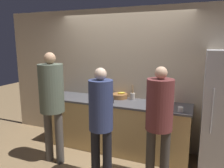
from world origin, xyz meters
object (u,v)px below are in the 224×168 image
fruit_bowl (120,96)px  cup_white (181,109)px  person_center (101,117)px  utensil_crock (132,96)px  cup_black (112,100)px  refrigerator (224,112)px  person_right (159,115)px  bottle_red (171,99)px  bottle_amber (153,97)px  person_left (52,97)px

fruit_bowl → cup_white: 1.22m
person_center → utensil_crock: 1.20m
cup_black → utensil_crock: bearing=55.5°
person_center → fruit_bowl: 1.20m
refrigerator → cup_black: (-1.77, -0.17, 0.05)m
person_right → bottle_red: bearing=86.7°
refrigerator → bottle_amber: size_ratio=7.85×
person_center → bottle_amber: size_ratio=6.94×
person_right → cup_black: (-0.92, 0.54, -0.03)m
utensil_crock → cup_black: bearing=-124.5°
fruit_bowl → utensil_crock: utensil_crock is taller
utensil_crock → bottle_red: size_ratio=1.20×
utensil_crock → bottle_red: (0.71, -0.05, 0.02)m
fruit_bowl → bottle_amber: 0.65m
person_left → person_center: size_ratio=1.11×
refrigerator → cup_white: bearing=-159.5°
person_right → cup_black: bearing=149.7°
utensil_crock → bottle_amber: utensil_crock is taller
bottle_amber → person_right: bearing=-72.8°
person_right → bottle_amber: size_ratio=7.02×
person_left → bottle_amber: size_ratio=7.68×
bottle_amber → person_center: bearing=-113.0°
bottle_amber → cup_white: 0.63m
fruit_bowl → utensil_crock: size_ratio=1.11×
person_left → cup_white: size_ratio=22.76×
fruit_bowl → refrigerator: bearing=-6.5°
person_right → bottle_red: (0.05, 0.86, 0.02)m
person_center → fruit_bowl: person_center is taller
refrigerator → cup_black: refrigerator is taller
utensil_crock → person_right: bearing=-54.5°
cup_white → bottle_amber: bearing=143.4°
person_left → utensil_crock: size_ratio=6.73×
utensil_crock → cup_black: size_ratio=2.85×
person_left → fruit_bowl: 1.28m
refrigerator → cup_black: 1.78m
utensil_crock → cup_black: (-0.26, -0.38, -0.02)m
cup_white → bottle_red: bearing=116.1°
refrigerator → fruit_bowl: 1.77m
person_center → fruit_bowl: (-0.16, 1.19, 0.01)m
person_left → bottle_red: bearing=28.8°
refrigerator → cup_white: (-0.61, -0.23, 0.04)m
fruit_bowl → utensil_crock: (0.25, 0.01, 0.02)m
cup_white → person_left: bearing=-163.6°
person_center → bottle_red: 1.39m
fruit_bowl → bottle_amber: (0.64, -0.06, 0.05)m
person_right → fruit_bowl: person_right is taller
cup_black → cup_white: bearing=-3.0°
fruit_bowl → cup_black: size_ratio=3.17×
person_center → cup_black: size_ratio=17.32×
person_left → bottle_red: 1.99m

